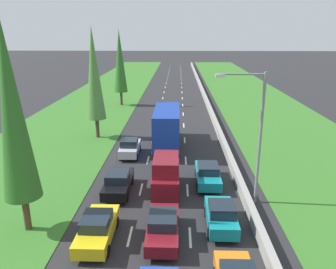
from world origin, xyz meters
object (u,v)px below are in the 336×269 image
maroon_van_centre_lane (166,174)px  teal_hatchback_right_lane (221,215)px  poplar_tree_nearest (12,112)px  yellow_sedan_left_lane (97,228)px  blue_box_truck_centre_lane (167,127)px  teal_sedan_right_lane (208,174)px  black_sedan_left_lane (118,182)px  poplar_tree_second (94,74)px  poplar_tree_third (120,61)px  street_light_mast (255,130)px  maroon_sedan_centre_lane (163,227)px  silver_hatchback_left_lane (130,147)px

maroon_van_centre_lane → teal_hatchback_right_lane: bearing=-53.4°
maroon_van_centre_lane → poplar_tree_nearest: size_ratio=0.40×
maroon_van_centre_lane → yellow_sedan_left_lane: bearing=-120.6°
blue_box_truck_centre_lane → maroon_van_centre_lane: bearing=-88.6°
teal_sedan_right_lane → poplar_tree_nearest: (-11.28, -6.62, 6.44)m
teal_hatchback_right_lane → black_sedan_left_lane: bearing=147.4°
yellow_sedan_left_lane → poplar_tree_second: size_ratio=0.37×
maroon_van_centre_lane → poplar_tree_third: poplar_tree_third is taller
black_sedan_left_lane → street_light_mast: (9.40, -1.19, 4.42)m
teal_sedan_right_lane → poplar_tree_third: bearing=111.8°
poplar_tree_second → teal_sedan_right_lane: bearing=-45.6°
maroon_sedan_centre_lane → blue_box_truck_centre_lane: 15.91m
teal_sedan_right_lane → street_light_mast: 5.92m
teal_hatchback_right_lane → silver_hatchback_left_lane: size_ratio=1.00×
silver_hatchback_left_lane → blue_box_truck_centre_lane: 4.52m
silver_hatchback_left_lane → poplar_tree_second: 9.50m
street_light_mast → yellow_sedan_left_lane: bearing=-153.4°
yellow_sedan_left_lane → silver_hatchback_left_lane: 13.53m
street_light_mast → blue_box_truck_centre_lane: bearing=118.4°
teal_hatchback_right_lane → yellow_sedan_left_lane: size_ratio=0.87×
teal_sedan_right_lane → maroon_sedan_centre_lane: same height
maroon_sedan_centre_lane → poplar_tree_second: (-8.16, 18.94, 6.26)m
black_sedan_left_lane → silver_hatchback_left_lane: bearing=91.6°
poplar_tree_nearest → poplar_tree_third: size_ratio=1.05×
silver_hatchback_left_lane → poplar_tree_third: poplar_tree_third is taller
yellow_sedan_left_lane → black_sedan_left_lane: 5.96m
yellow_sedan_left_lane → maroon_van_centre_lane: 7.20m
poplar_tree_second → poplar_tree_nearest: bearing=-89.9°
teal_hatchback_right_lane → blue_box_truck_centre_lane: 15.11m
blue_box_truck_centre_lane → poplar_tree_third: size_ratio=0.80×
maroon_van_centre_lane → poplar_tree_second: poplar_tree_second is taller
maroon_van_centre_lane → black_sedan_left_lane: bearing=-176.5°
yellow_sedan_left_lane → teal_sedan_right_lane: (6.84, 7.63, 0.00)m
maroon_sedan_centre_lane → maroon_van_centre_lane: 5.96m
teal_sedan_right_lane → poplar_tree_third: size_ratio=0.38×
teal_hatchback_right_lane → poplar_tree_nearest: size_ratio=0.31×
maroon_van_centre_lane → blue_box_truck_centre_lane: bearing=91.4°
teal_sedan_right_lane → silver_hatchback_left_lane: size_ratio=1.15×
teal_sedan_right_lane → poplar_tree_third: poplar_tree_third is taller
teal_hatchback_right_lane → maroon_sedan_centre_lane: (-3.43, -1.26, -0.02)m
poplar_tree_second → maroon_van_centre_lane: bearing=-58.0°
yellow_sedan_left_lane → maroon_van_centre_lane: maroon_van_centre_lane is taller
yellow_sedan_left_lane → maroon_sedan_centre_lane: same height
silver_hatchback_left_lane → street_light_mast: bearing=-42.3°
teal_sedan_right_lane → silver_hatchback_left_lane: (-6.90, 5.90, 0.02)m
teal_sedan_right_lane → blue_box_truck_centre_lane: bearing=112.0°
maroon_van_centre_lane → blue_box_truck_centre_lane: 9.95m
teal_sedan_right_lane → poplar_tree_nearest: bearing=-149.6°
teal_sedan_right_lane → maroon_van_centre_lane: maroon_van_centre_lane is taller
silver_hatchback_left_lane → poplar_tree_second: bearing=128.0°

